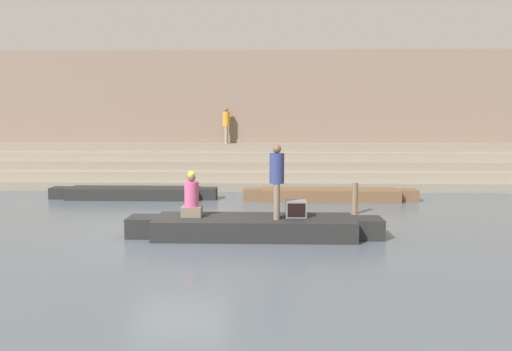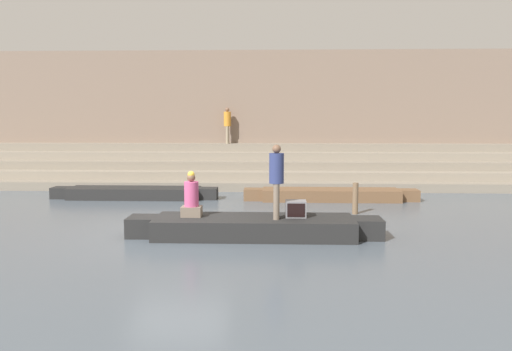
{
  "view_description": "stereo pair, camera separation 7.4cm",
  "coord_description": "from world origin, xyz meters",
  "px_view_note": "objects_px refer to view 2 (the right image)",
  "views": [
    {
      "loc": [
        2.41,
        -12.47,
        2.94
      ],
      "look_at": [
        1.99,
        0.79,
        1.39
      ],
      "focal_mm": 35.0,
      "sensor_mm": 36.0,
      "label": 1
    },
    {
      "loc": [
        2.48,
        -12.46,
        2.94
      ],
      "look_at": [
        1.99,
        0.79,
        1.39
      ],
      "focal_mm": 35.0,
      "sensor_mm": 36.0,
      "label": 2
    }
  ],
  "objects_px": {
    "moored_boat_shore": "(135,193)",
    "mooring_post": "(355,198)",
    "person_standing": "(276,176)",
    "person_rowing": "(191,198)",
    "person_on_steps": "(227,123)",
    "tv_set": "(296,209)",
    "moored_boat_distant": "(331,194)",
    "rowboat_main": "(254,226)"
  },
  "relations": [
    {
      "from": "person_standing",
      "to": "moored_boat_distant",
      "type": "relative_size",
      "value": 0.29
    },
    {
      "from": "person_on_steps",
      "to": "tv_set",
      "type": "bearing_deg",
      "value": 59.06
    },
    {
      "from": "person_rowing",
      "to": "rowboat_main",
      "type": "bearing_deg",
      "value": 13.54
    },
    {
      "from": "person_standing",
      "to": "moored_boat_shore",
      "type": "height_order",
      "value": "person_standing"
    },
    {
      "from": "rowboat_main",
      "to": "person_standing",
      "type": "xyz_separation_m",
      "value": [
        0.54,
        -0.14,
        1.27
      ]
    },
    {
      "from": "moored_boat_shore",
      "to": "moored_boat_distant",
      "type": "height_order",
      "value": "same"
    },
    {
      "from": "moored_boat_shore",
      "to": "mooring_post",
      "type": "bearing_deg",
      "value": -22.92
    },
    {
      "from": "person_rowing",
      "to": "mooring_post",
      "type": "distance_m",
      "value": 5.43
    },
    {
      "from": "rowboat_main",
      "to": "tv_set",
      "type": "bearing_deg",
      "value": 4.19
    },
    {
      "from": "person_standing",
      "to": "moored_boat_distant",
      "type": "xyz_separation_m",
      "value": [
        1.95,
        5.68,
        -1.31
      ]
    },
    {
      "from": "moored_boat_shore",
      "to": "tv_set",
      "type": "bearing_deg",
      "value": -48.56
    },
    {
      "from": "rowboat_main",
      "to": "person_rowing",
      "type": "height_order",
      "value": "person_rowing"
    },
    {
      "from": "mooring_post",
      "to": "person_on_steps",
      "type": "bearing_deg",
      "value": 121.03
    },
    {
      "from": "person_rowing",
      "to": "mooring_post",
      "type": "height_order",
      "value": "person_rowing"
    },
    {
      "from": "moored_boat_shore",
      "to": "person_on_steps",
      "type": "relative_size",
      "value": 3.7
    },
    {
      "from": "tv_set",
      "to": "mooring_post",
      "type": "height_order",
      "value": "mooring_post"
    },
    {
      "from": "rowboat_main",
      "to": "person_rowing",
      "type": "distance_m",
      "value": 1.7
    },
    {
      "from": "person_rowing",
      "to": "moored_boat_distant",
      "type": "bearing_deg",
      "value": 69.68
    },
    {
      "from": "person_on_steps",
      "to": "rowboat_main",
      "type": "bearing_deg",
      "value": 53.69
    },
    {
      "from": "person_rowing",
      "to": "person_on_steps",
      "type": "bearing_deg",
      "value": 106.78
    },
    {
      "from": "tv_set",
      "to": "person_on_steps",
      "type": "relative_size",
      "value": 0.31
    },
    {
      "from": "person_standing",
      "to": "moored_boat_distant",
      "type": "height_order",
      "value": "person_standing"
    },
    {
      "from": "moored_boat_shore",
      "to": "rowboat_main",
      "type": "bearing_deg",
      "value": -54.76
    },
    {
      "from": "tv_set",
      "to": "mooring_post",
      "type": "relative_size",
      "value": 0.53
    },
    {
      "from": "person_standing",
      "to": "person_rowing",
      "type": "bearing_deg",
      "value": -169.09
    },
    {
      "from": "tv_set",
      "to": "moored_boat_distant",
      "type": "height_order",
      "value": "tv_set"
    },
    {
      "from": "tv_set",
      "to": "person_on_steps",
      "type": "height_order",
      "value": "person_on_steps"
    },
    {
      "from": "tv_set",
      "to": "person_standing",
      "type": "bearing_deg",
      "value": -153.75
    },
    {
      "from": "tv_set",
      "to": "mooring_post",
      "type": "distance_m",
      "value": 3.54
    },
    {
      "from": "tv_set",
      "to": "mooring_post",
      "type": "xyz_separation_m",
      "value": [
        1.94,
        2.96,
        -0.21
      ]
    },
    {
      "from": "person_rowing",
      "to": "moored_boat_distant",
      "type": "distance_m",
      "value": 6.85
    },
    {
      "from": "person_standing",
      "to": "moored_boat_distant",
      "type": "bearing_deg",
      "value": 87.81
    },
    {
      "from": "rowboat_main",
      "to": "person_standing",
      "type": "height_order",
      "value": "person_standing"
    },
    {
      "from": "moored_boat_shore",
      "to": "person_on_steps",
      "type": "distance_m",
      "value": 6.33
    },
    {
      "from": "person_standing",
      "to": "moored_boat_distant",
      "type": "distance_m",
      "value": 6.15
    },
    {
      "from": "person_rowing",
      "to": "mooring_post",
      "type": "xyz_separation_m",
      "value": [
        4.53,
        2.97,
        -0.46
      ]
    },
    {
      "from": "tv_set",
      "to": "person_on_steps",
      "type": "xyz_separation_m",
      "value": [
        -2.68,
        10.64,
        2.0
      ]
    },
    {
      "from": "tv_set",
      "to": "person_on_steps",
      "type": "distance_m",
      "value": 11.15
    },
    {
      "from": "person_standing",
      "to": "tv_set",
      "type": "distance_m",
      "value": 0.99
    },
    {
      "from": "rowboat_main",
      "to": "tv_set",
      "type": "xyz_separation_m",
      "value": [
        1.02,
        0.09,
        0.43
      ]
    },
    {
      "from": "person_standing",
      "to": "mooring_post",
      "type": "xyz_separation_m",
      "value": [
        2.42,
        3.19,
        -1.05
      ]
    },
    {
      "from": "moored_boat_distant",
      "to": "person_standing",
      "type": "bearing_deg",
      "value": -112.17
    }
  ]
}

